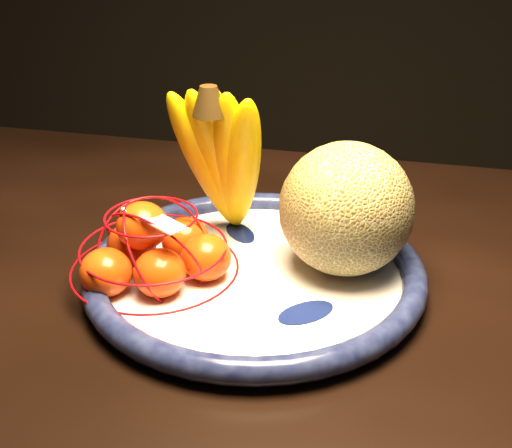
# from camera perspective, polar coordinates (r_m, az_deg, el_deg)

# --- Properties ---
(dining_table) EXTENTS (1.70, 1.12, 0.81)m
(dining_table) POSITION_cam_1_polar(r_m,az_deg,el_deg) (0.73, 13.55, -14.74)
(dining_table) COLOR black
(dining_table) RESTS_ON ground
(fruit_bowl) EXTENTS (0.38, 0.38, 0.03)m
(fruit_bowl) POSITION_cam_1_polar(r_m,az_deg,el_deg) (0.73, -0.12, -4.23)
(fruit_bowl) COLOR white
(fruit_bowl) RESTS_ON dining_table
(cantaloupe) EXTENTS (0.15, 0.15, 0.15)m
(cantaloupe) POSITION_cam_1_polar(r_m,az_deg,el_deg) (0.71, 8.01, 1.35)
(cantaloupe) COLOR olive
(cantaloupe) RESTS_ON fruit_bowl
(banana_bunch) EXTENTS (0.14, 0.14, 0.22)m
(banana_bunch) POSITION_cam_1_polar(r_m,az_deg,el_deg) (0.75, -2.88, 6.06)
(banana_bunch) COLOR #FFCF00
(banana_bunch) RESTS_ON fruit_bowl
(mandarin_bag) EXTENTS (0.23, 0.23, 0.12)m
(mandarin_bag) POSITION_cam_1_polar(r_m,az_deg,el_deg) (0.71, -8.95, -2.48)
(mandarin_bag) COLOR #FF5218
(mandarin_bag) RESTS_ON fruit_bowl
(price_tag) EXTENTS (0.08, 0.06, 0.01)m
(price_tag) POSITION_cam_1_polar(r_m,az_deg,el_deg) (0.67, -9.02, 0.48)
(price_tag) COLOR white
(price_tag) RESTS_ON mandarin_bag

